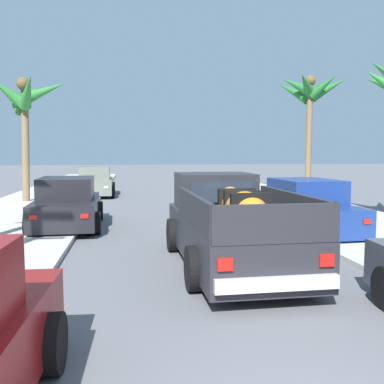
# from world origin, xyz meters

# --- Properties ---
(sidewalk_left) EXTENTS (4.71, 60.00, 0.12)m
(sidewalk_left) POSITION_xyz_m (-5.28, 12.00, 0.06)
(sidewalk_left) COLOR beige
(sidewalk_left) RESTS_ON ground
(sidewalk_right) EXTENTS (4.71, 60.00, 0.12)m
(sidewalk_right) POSITION_xyz_m (5.28, 12.00, 0.06)
(sidewalk_right) COLOR beige
(sidewalk_right) RESTS_ON ground
(curb_left) EXTENTS (0.16, 60.00, 0.10)m
(curb_left) POSITION_xyz_m (-4.33, 12.00, 0.05)
(curb_left) COLOR silver
(curb_left) RESTS_ON ground
(curb_right) EXTENTS (0.16, 60.00, 0.10)m
(curb_right) POSITION_xyz_m (4.33, 12.00, 0.05)
(curb_right) COLOR silver
(curb_right) RESTS_ON ground
(pickup_truck) EXTENTS (2.29, 5.25, 1.80)m
(pickup_truck) POSITION_xyz_m (0.51, 6.40, 0.81)
(pickup_truck) COLOR #28282D
(pickup_truck) RESTS_ON ground
(car_right_near) EXTENTS (2.11, 4.30, 1.54)m
(car_right_near) POSITION_xyz_m (-3.32, 21.16, 0.71)
(car_right_near) COLOR slate
(car_right_near) RESTS_ON ground
(car_left_mid) EXTENTS (2.15, 4.31, 1.54)m
(car_left_mid) POSITION_xyz_m (-3.37, 11.32, 0.71)
(car_left_mid) COLOR black
(car_left_mid) RESTS_ON ground
(car_right_mid) EXTENTS (2.17, 4.32, 1.54)m
(car_right_mid) POSITION_xyz_m (3.39, 9.46, 0.71)
(car_right_mid) COLOR navy
(car_right_mid) RESTS_ON ground
(palm_tree_left_mid) EXTENTS (3.42, 3.67, 5.66)m
(palm_tree_left_mid) POSITION_xyz_m (-6.07, 18.22, 4.59)
(palm_tree_left_mid) COLOR brown
(palm_tree_left_mid) RESTS_ON ground
(palm_tree_left_back) EXTENTS (3.60, 3.44, 6.36)m
(palm_tree_left_back) POSITION_xyz_m (7.87, 19.78, 5.32)
(palm_tree_left_back) COLOR brown
(palm_tree_left_back) RESTS_ON ground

